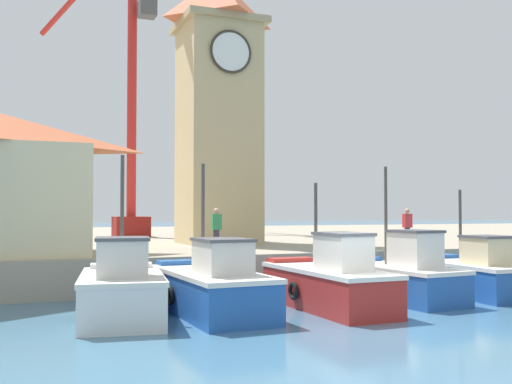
# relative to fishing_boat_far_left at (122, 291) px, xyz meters

# --- Properties ---
(ground_plane) EXTENTS (300.00, 300.00, 0.00)m
(ground_plane) POSITION_rel_fishing_boat_far_left_xyz_m (5.77, -2.55, -0.74)
(ground_plane) COLOR teal
(quay_wharf) EXTENTS (120.00, 40.00, 1.25)m
(quay_wharf) POSITION_rel_fishing_boat_far_left_xyz_m (5.77, 23.92, -0.11)
(quay_wharf) COLOR #9E937F
(quay_wharf) RESTS_ON ground
(fishing_boat_far_left) EXTENTS (2.65, 4.42, 4.24)m
(fishing_boat_far_left) POSITION_rel_fishing_boat_far_left_xyz_m (0.00, 0.00, 0.00)
(fishing_boat_far_left) COLOR silver
(fishing_boat_far_left) RESTS_ON ground
(fishing_boat_left_outer) EXTENTS (2.23, 5.28, 4.09)m
(fishing_boat_left_outer) POSITION_rel_fishing_boat_far_left_xyz_m (2.39, 0.04, -0.02)
(fishing_boat_left_outer) COLOR #2356A8
(fishing_boat_left_outer) RESTS_ON ground
(fishing_boat_left_inner) EXTENTS (1.94, 5.18, 3.59)m
(fishing_boat_left_inner) POSITION_rel_fishing_boat_far_left_xyz_m (5.69, -0.41, 0.00)
(fishing_boat_left_inner) COLOR #AD2823
(fishing_boat_left_inner) RESTS_ON ground
(fishing_boat_mid_left) EXTENTS (2.18, 4.69, 4.19)m
(fishing_boat_mid_left) POSITION_rel_fishing_boat_far_left_xyz_m (8.52, 0.19, -0.01)
(fishing_boat_mid_left) COLOR #2356A8
(fishing_boat_mid_left) RESTS_ON ground
(fishing_boat_center) EXTENTS (2.20, 4.67, 3.49)m
(fishing_boat_center) POSITION_rel_fishing_boat_far_left_xyz_m (11.47, 0.28, -0.05)
(fishing_boat_center) COLOR #2356A8
(fishing_boat_center) RESTS_ON ground
(clock_tower) EXTENTS (3.85, 3.85, 14.31)m
(clock_tower) POSITION_rel_fishing_boat_far_left_xyz_m (6.31, 11.37, 7.19)
(clock_tower) COLOR tan
(clock_tower) RESTS_ON quay_wharf
(port_crane_near) EXTENTS (6.25, 8.94, 18.55)m
(port_crane_near) POSITION_rel_fishing_boat_far_left_xyz_m (3.66, 20.78, 7.05)
(port_crane_near) COLOR maroon
(port_crane_near) RESTS_ON quay_wharf
(port_crane_far) EXTENTS (2.00, 7.87, 16.75)m
(port_crane_far) POSITION_rel_fishing_boat_far_left_xyz_m (9.73, 24.82, 6.90)
(port_crane_far) COLOR navy
(port_crane_far) RESTS_ON quay_wharf
(dock_worker_near_tower) EXTENTS (0.34, 0.22, 1.62)m
(dock_worker_near_tower) POSITION_rel_fishing_boat_far_left_xyz_m (12.11, 4.70, 1.36)
(dock_worker_near_tower) COLOR #33333D
(dock_worker_near_tower) RESTS_ON quay_wharf
(dock_worker_along_quay) EXTENTS (0.34, 0.22, 1.62)m
(dock_worker_along_quay) POSITION_rel_fishing_boat_far_left_xyz_m (4.14, 4.97, 1.36)
(dock_worker_along_quay) COLOR #33333D
(dock_worker_along_quay) RESTS_ON quay_wharf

